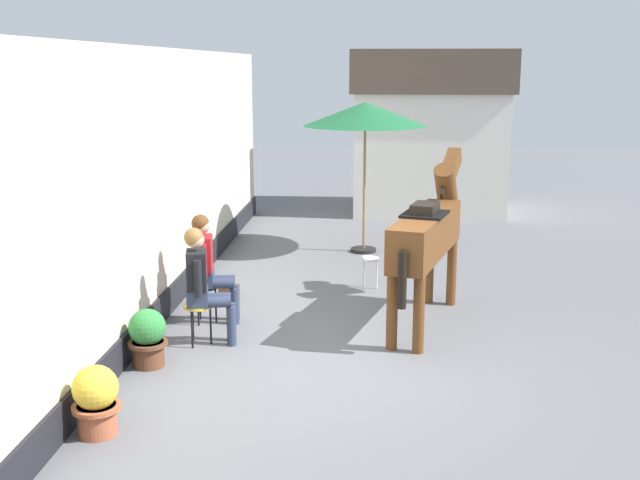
{
  "coord_description": "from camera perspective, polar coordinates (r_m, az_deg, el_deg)",
  "views": [
    {
      "loc": [
        0.31,
        -8.29,
        3.19
      ],
      "look_at": [
        -0.4,
        1.2,
        1.05
      ],
      "focal_mm": 43.89,
      "sensor_mm": 36.0,
      "label": 1
    }
  ],
  "objects": [
    {
      "name": "ground_plane",
      "position": [
        11.74,
        2.61,
        -3.11
      ],
      "size": [
        40.0,
        40.0,
        0.0
      ],
      "primitive_type": "plane",
      "color": "slate"
    },
    {
      "name": "seated_visitor_near",
      "position": [
        9.07,
        -8.56,
        -2.9
      ],
      "size": [
        0.61,
        0.48,
        1.39
      ],
      "color": "gold",
      "rests_on": "ground_plane"
    },
    {
      "name": "cafe_parasol",
      "position": [
        13.32,
        3.31,
        9.08
      ],
      "size": [
        2.1,
        2.1,
        2.58
      ],
      "color": "black",
      "rests_on": "ground_plane"
    },
    {
      "name": "saddled_horse_center",
      "position": [
        9.76,
        7.9,
        0.53
      ],
      "size": [
        1.09,
        2.92,
        2.06
      ],
      "color": "brown",
      "rests_on": "ground_plane"
    },
    {
      "name": "seated_visitor_far",
      "position": [
        9.84,
        -8.13,
        -1.66
      ],
      "size": [
        0.61,
        0.49,
        1.39
      ],
      "color": "black",
      "rests_on": "ground_plane"
    },
    {
      "name": "pub_facade_wall",
      "position": [
        10.33,
        -11.86,
        3.2
      ],
      "size": [
        0.34,
        14.0,
        3.4
      ],
      "color": "beige",
      "rests_on": "ground_plane"
    },
    {
      "name": "satchel_bag",
      "position": [
        11.03,
        -6.65,
        -3.68
      ],
      "size": [
        0.29,
        0.15,
        0.2
      ],
      "primitive_type": "cube",
      "rotation": [
        0.0,
        0.0,
        3.02
      ],
      "color": "brown",
      "rests_on": "ground_plane"
    },
    {
      "name": "distant_cottage",
      "position": [
        17.47,
        7.91,
        7.98
      ],
      "size": [
        3.4,
        2.6,
        3.5
      ],
      "color": "silver",
      "rests_on": "ground_plane"
    },
    {
      "name": "flower_planter_near",
      "position": [
        7.24,
        -16.02,
        -11.09
      ],
      "size": [
        0.43,
        0.43,
        0.64
      ],
      "color": "#A85638",
      "rests_on": "ground_plane"
    },
    {
      "name": "flower_planter_middle",
      "position": [
        8.66,
        -12.46,
        -6.9
      ],
      "size": [
        0.43,
        0.43,
        0.64
      ],
      "color": "brown",
      "rests_on": "ground_plane"
    },
    {
      "name": "spare_stool_white",
      "position": [
        11.33,
        3.54,
        -1.61
      ],
      "size": [
        0.32,
        0.32,
        0.46
      ],
      "color": "white",
      "rests_on": "ground_plane"
    }
  ]
}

